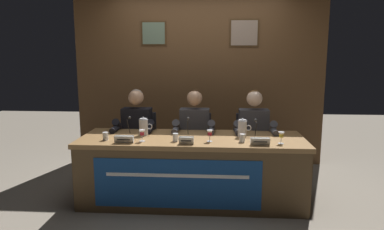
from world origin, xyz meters
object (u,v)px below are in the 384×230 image
at_px(panelist_center, 194,132).
at_px(nameplate_right, 260,141).
at_px(water_pitcher_right_side, 242,128).
at_px(juice_glass_right, 281,135).
at_px(microphone_left, 128,130).
at_px(water_cup_center, 176,138).
at_px(panelist_left, 136,131).
at_px(juice_glass_left, 142,133).
at_px(microphone_right, 256,133).
at_px(water_cup_right, 242,138).
at_px(nameplate_left, 124,139).
at_px(chair_right, 252,150).
at_px(chair_center, 195,149).
at_px(juice_glass_center, 210,133).
at_px(conference_table, 191,161).
at_px(panelist_right, 254,133).
at_px(microphone_center, 188,131).
at_px(chair_left, 140,148).
at_px(water_cup_left, 106,137).
at_px(nameplate_center, 186,140).

bearing_deg(panelist_center, nameplate_right, -44.89).
bearing_deg(water_pitcher_right_side, juice_glass_right, -37.93).
bearing_deg(microphone_left, water_cup_center, -17.18).
relative_size(panelist_left, juice_glass_left, 9.77).
height_order(panelist_center, microphone_right, panelist_center).
xyz_separation_m(juice_glass_left, water_cup_right, (1.05, 0.05, -0.05)).
height_order(nameplate_left, water_pitcher_right_side, water_pitcher_right_side).
bearing_deg(microphone_left, panelist_center, 30.98).
relative_size(chair_right, microphone_right, 4.09).
xyz_separation_m(chair_center, juice_glass_center, (0.20, -0.78, 0.39)).
bearing_deg(juice_glass_right, chair_center, 138.54).
height_order(conference_table, panelist_right, panelist_right).
height_order(juice_glass_center, microphone_right, microphone_right).
relative_size(juice_glass_left, water_cup_right, 1.46).
xyz_separation_m(juice_glass_center, nameplate_right, (0.51, -0.12, -0.05)).
distance_m(conference_table, chair_center, 0.71).
relative_size(juice_glass_center, water_pitcher_right_side, 0.59).
bearing_deg(water_cup_center, water_cup_right, 1.41).
xyz_separation_m(panelist_center, microphone_center, (-0.05, -0.43, 0.10)).
height_order(juice_glass_center, microphone_center, microphone_center).
height_order(chair_left, nameplate_left, chair_left).
xyz_separation_m(juice_glass_left, juice_glass_center, (0.71, 0.04, 0.00)).
bearing_deg(panelist_left, juice_glass_center, -32.27).
bearing_deg(chair_left, panelist_left, -90.00).
bearing_deg(juice_glass_left, water_cup_left, 175.44).
bearing_deg(panelist_center, water_cup_right, -47.05).
bearing_deg(nameplate_left, chair_left, 92.43).
distance_m(water_cup_center, water_cup_right, 0.70).
bearing_deg(juice_glass_center, water_pitcher_right_side, 34.82).
bearing_deg(chair_left, nameplate_center, -53.02).
distance_m(panelist_center, water_cup_center, 0.62).
height_order(nameplate_left, nameplate_right, same).
height_order(panelist_left, nameplate_right, panelist_left).
xyz_separation_m(conference_table, nameplate_center, (-0.03, -0.20, 0.28)).
height_order(nameplate_center, panelist_right, panelist_right).
bearing_deg(nameplate_right, nameplate_left, -179.97).
relative_size(chair_left, juice_glass_right, 7.13).
relative_size(microphone_left, juice_glass_center, 1.74).
xyz_separation_m(water_cup_center, microphone_right, (0.85, 0.11, 0.04)).
relative_size(nameplate_left, juice_glass_right, 1.60).
distance_m(panelist_center, chair_right, 0.80).
bearing_deg(panelist_center, nameplate_left, -134.10).
height_order(panelist_left, water_pitcher_right_side, panelist_left).
bearing_deg(chair_right, panelist_right, -90.00).
distance_m(microphone_left, panelist_center, 0.84).
bearing_deg(water_cup_left, juice_glass_right, -1.00).
height_order(microphone_left, nameplate_right, microphone_left).
xyz_separation_m(microphone_left, water_cup_center, (0.55, -0.17, -0.04)).
xyz_separation_m(water_cup_left, microphone_right, (1.61, 0.11, 0.04)).
xyz_separation_m(chair_left, microphone_left, (0.01, -0.63, 0.38)).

